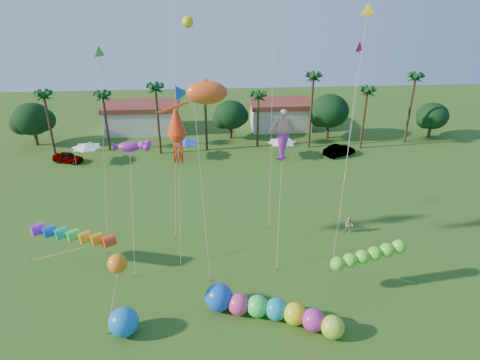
{
  "coord_description": "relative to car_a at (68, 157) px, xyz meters",
  "views": [
    {
      "loc": [
        -2.32,
        -22.14,
        24.42
      ],
      "look_at": [
        0.0,
        10.0,
        9.0
      ],
      "focal_mm": 32.0,
      "sensor_mm": 36.0,
      "label": 1
    }
  ],
  "objects": [
    {
      "name": "delta_kite_red",
      "position": [
        35.31,
        -16.94,
        17.18
      ],
      "size": [
        1.99,
        4.48,
        18.82
      ],
      "color": "#CC1641",
      "rests_on": "ground"
    },
    {
      "name": "rainbow_tube",
      "position": [
        9.46,
        -25.93,
        2.34
      ],
      "size": [
        9.87,
        4.17,
        3.6
      ],
      "color": "#EB3D1A",
      "rests_on": "ground"
    },
    {
      "name": "tent_row",
      "position": [
        17.05,
        -0.2,
        2.01
      ],
      "size": [
        31.0,
        4.0,
        0.6
      ],
      "color": "white",
      "rests_on": "ground"
    },
    {
      "name": "spectator_b",
      "position": [
        34.82,
        -21.45,
        0.19
      ],
      "size": [
        1.14,
        1.12,
        1.86
      ],
      "primitive_type": "imported",
      "rotation": [
        0.0,
        0.0,
        -0.71
      ],
      "color": "#AFA292",
      "rests_on": "ground"
    },
    {
      "name": "car_b",
      "position": [
        39.85,
        -0.27,
        0.08
      ],
      "size": [
        5.2,
        3.63,
        1.63
      ],
      "primitive_type": "imported",
      "rotation": [
        0.0,
        0.0,
        2.0
      ],
      "color": "#4C4C54",
      "rests_on": "ground"
    },
    {
      "name": "buildings_row",
      "position": [
        19.96,
        13.47,
        1.26
      ],
      "size": [
        35.0,
        7.0,
        4.0
      ],
      "color": "beige",
      "rests_on": "ground"
    },
    {
      "name": "car_a",
      "position": [
        0.0,
        0.0,
        0.0
      ],
      "size": [
        4.65,
        2.98,
        1.47
      ],
      "primitive_type": "imported",
      "rotation": [
        0.0,
        0.0,
        1.26
      ],
      "color": "#4C4C54",
      "rests_on": "ground"
    },
    {
      "name": "squid_kite",
      "position": [
        17.7,
        -21.86,
        10.77
      ],
      "size": [
        2.21,
        5.2,
        13.96
      ],
      "color": "#FF3A14",
      "rests_on": "ground"
    },
    {
      "name": "caterpillar_inflatable",
      "position": [
        24.71,
        -33.19,
        0.21
      ],
      "size": [
        10.7,
        5.95,
        2.27
      ],
      "rotation": [
        0.0,
        0.0,
        -0.39
      ],
      "color": "#E03B80",
      "rests_on": "ground"
    },
    {
      "name": "merman_kite",
      "position": [
        27.07,
        -23.37,
        10.57
      ],
      "size": [
        2.31,
        4.8,
        13.65
      ],
      "color": "tan",
      "rests_on": "ground"
    },
    {
      "name": "tree_line",
      "position": [
        26.62,
        7.46,
        3.54
      ],
      "size": [
        69.46,
        8.91,
        11.0
      ],
      "color": "#3A2819",
      "rests_on": "ground"
    },
    {
      "name": "green_worm",
      "position": [
        30.88,
        -30.42,
        2.13
      ],
      "size": [
        10.83,
        1.49,
        3.6
      ],
      "color": "#5FDD31",
      "rests_on": "ground"
    },
    {
      "name": "fish_kite",
      "position": [
        20.5,
        -24.11,
        15.1
      ],
      "size": [
        5.27,
        5.35,
        16.91
      ],
      "color": "#ED531A",
      "rests_on": "ground"
    },
    {
      "name": "blue_ball",
      "position": [
        13.82,
        -33.97,
        0.39
      ],
      "size": [
        2.26,
        2.26,
        2.26
      ],
      "primitive_type": "sphere",
      "color": "blue",
      "rests_on": "ground"
    },
    {
      "name": "ground",
      "position": [
        23.05,
        -36.53,
        -0.74
      ],
      "size": [
        160.0,
        160.0,
        0.0
      ],
      "primitive_type": "plane",
      "color": "#285116",
      "rests_on": "ground"
    },
    {
      "name": "delta_kite_green",
      "position": [
        11.21,
        -19.45,
        17.29
      ],
      "size": [
        1.42,
        4.53,
        18.94
      ],
      "color": "green",
      "rests_on": "ground"
    },
    {
      "name": "lobster_kite",
      "position": [
        13.51,
        -22.78,
        10.06
      ],
      "size": [
        3.71,
        5.78,
        11.46
      ],
      "color": "purple",
      "rests_on": "ground"
    },
    {
      "name": "orange_ball_kite",
      "position": [
        13.52,
        -32.19,
        4.41
      ],
      "size": [
        2.05,
        2.79,
        5.88
      ],
      "color": "orange",
      "rests_on": "ground"
    },
    {
      "name": "delta_kite_yellow",
      "position": [
        33.97,
        -21.68,
        20.78
      ],
      "size": [
        2.69,
        4.74,
        22.5
      ],
      "color": "yellow",
      "rests_on": "ground"
    }
  ]
}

